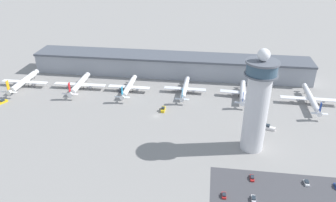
{
  "coord_description": "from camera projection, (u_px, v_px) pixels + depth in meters",
  "views": [
    {
      "loc": [
        31.95,
        -179.03,
        104.51
      ],
      "look_at": [
        6.25,
        10.08,
        6.3
      ],
      "focal_mm": 35.0,
      "sensor_mm": 36.0,
      "label": 1
    }
  ],
  "objects": [
    {
      "name": "airplane_gate_delta",
      "position": [
        185.0,
        89.0,
        237.89
      ],
      "size": [
        30.69,
        37.45,
        11.25
      ],
      "color": "silver",
      "rests_on": "ground"
    },
    {
      "name": "car_black_suv",
      "position": [
        254.0,
        199.0,
        143.61
      ],
      "size": [
        1.95,
        4.47,
        1.59
      ],
      "color": "black",
      "rests_on": "ground"
    },
    {
      "name": "terminal_building",
      "position": [
        170.0,
        65.0,
        267.19
      ],
      "size": [
        221.91,
        25.0,
        16.73
      ],
      "color": "#9399A3",
      "rests_on": "ground"
    },
    {
      "name": "ground_plane",
      "position": [
        156.0,
        116.0,
        209.38
      ],
      "size": [
        1000.0,
        1000.0,
        0.0
      ],
      "primitive_type": "plane",
      "color": "gray"
    },
    {
      "name": "airplane_gate_foxtrot",
      "position": [
        311.0,
        99.0,
        221.53
      ],
      "size": [
        39.93,
        44.31,
        12.2
      ],
      "color": "white",
      "rests_on": "ground"
    },
    {
      "name": "car_green_van",
      "position": [
        307.0,
        183.0,
        152.82
      ],
      "size": [
        1.99,
        4.32,
        1.55
      ],
      "color": "black",
      "rests_on": "ground"
    },
    {
      "name": "airplane_gate_bravo",
      "position": [
        79.0,
        84.0,
        244.23
      ],
      "size": [
        39.2,
        37.43,
        12.83
      ],
      "color": "white",
      "rests_on": "ground"
    },
    {
      "name": "service_truck_catering",
      "position": [
        269.0,
        128.0,
        195.22
      ],
      "size": [
        7.86,
        4.28,
        3.01
      ],
      "color": "black",
      "rests_on": "ground"
    },
    {
      "name": "car_navy_sedan",
      "position": [
        224.0,
        195.0,
        145.53
      ],
      "size": [
        1.92,
        4.14,
        1.44
      ],
      "color": "black",
      "rests_on": "ground"
    },
    {
      "name": "car_yellow_taxi",
      "position": [
        252.0,
        178.0,
        155.93
      ],
      "size": [
        1.93,
        4.84,
        1.43
      ],
      "color": "black",
      "rests_on": "ground"
    },
    {
      "name": "control_tower",
      "position": [
        257.0,
        103.0,
        166.38
      ],
      "size": [
        16.51,
        16.51,
        56.25
      ],
      "color": "silver",
      "rests_on": "ground"
    },
    {
      "name": "service_truck_fuel",
      "position": [
        122.0,
        89.0,
        242.7
      ],
      "size": [
        5.44,
        7.08,
        3.19
      ],
      "color": "black",
      "rests_on": "ground"
    },
    {
      "name": "parking_lot_surface",
      "position": [
        284.0,
        202.0,
        142.59
      ],
      "size": [
        64.0,
        40.0,
        0.01
      ],
      "primitive_type": "cube",
      "color": "#424247",
      "rests_on": "ground"
    },
    {
      "name": "airplane_gate_echo",
      "position": [
        243.0,
        93.0,
        231.35
      ],
      "size": [
        31.94,
        36.41,
        11.91
      ],
      "color": "silver",
      "rests_on": "ground"
    },
    {
      "name": "service_truck_water",
      "position": [
        163.0,
        109.0,
        215.65
      ],
      "size": [
        2.51,
        7.07,
        2.89
      ],
      "color": "black",
      "rests_on": "ground"
    },
    {
      "name": "airplane_gate_alpha",
      "position": [
        24.0,
        82.0,
        247.93
      ],
      "size": [
        35.62,
        40.72,
        13.12
      ],
      "color": "white",
      "rests_on": "ground"
    },
    {
      "name": "service_truck_baggage",
      "position": [
        2.0,
        102.0,
        224.9
      ],
      "size": [
        5.65,
        8.39,
        2.59
      ],
      "color": "black",
      "rests_on": "ground"
    },
    {
      "name": "airplane_gate_charlie",
      "position": [
        129.0,
        87.0,
        239.6
      ],
      "size": [
        30.87,
        37.14,
        12.18
      ],
      "color": "white",
      "rests_on": "ground"
    }
  ]
}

